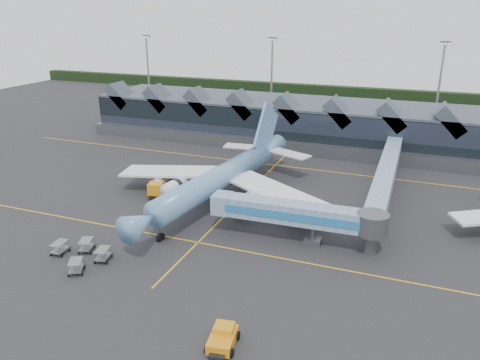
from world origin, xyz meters
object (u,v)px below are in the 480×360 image
at_px(main_airliner, 222,177).
at_px(jet_bridge, 307,216).
at_px(pushback_tug, 223,338).
at_px(fuel_truck, 162,182).

height_order(main_airliner, jet_bridge, main_airliner).
height_order(main_airliner, pushback_tug, main_airliner).
bearing_deg(fuel_truck, main_airliner, -15.70).
height_order(jet_bridge, fuel_truck, jet_bridge).
bearing_deg(pushback_tug, main_airliner, 105.22).
bearing_deg(main_airliner, fuel_truck, -172.99).
height_order(jet_bridge, pushback_tug, jet_bridge).
relative_size(jet_bridge, pushback_tug, 5.33).
xyz_separation_m(jet_bridge, fuel_truck, (-27.93, 9.78, -2.23)).
distance_m(main_airliner, pushback_tug, 35.70).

